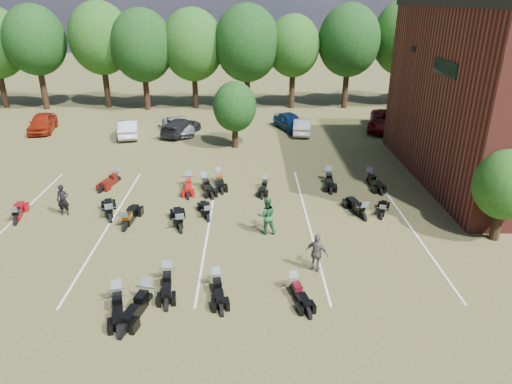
{
  "coord_description": "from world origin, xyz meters",
  "views": [
    {
      "loc": [
        -0.99,
        -17.66,
        10.45
      ],
      "look_at": [
        -0.62,
        4.0,
        1.2
      ],
      "focal_mm": 32.0,
      "sensor_mm": 36.0,
      "label": 1
    }
  ],
  "objects_px": {
    "car_4": "(290,122)",
    "person_grey": "(317,253)",
    "motorcycle_7": "(17,223)",
    "person_green": "(267,216)",
    "car_0": "(42,123)",
    "motorcycle_14": "(117,181)",
    "motorcycle_3": "(168,282)",
    "person_black": "(63,200)"
  },
  "relations": [
    {
      "from": "motorcycle_14",
      "to": "car_0",
      "type": "bearing_deg",
      "value": 145.21
    },
    {
      "from": "car_0",
      "to": "person_black",
      "type": "relative_size",
      "value": 2.69
    },
    {
      "from": "person_black",
      "to": "person_grey",
      "type": "relative_size",
      "value": 0.99
    },
    {
      "from": "car_0",
      "to": "person_green",
      "type": "bearing_deg",
      "value": -55.2
    },
    {
      "from": "motorcycle_14",
      "to": "person_black",
      "type": "bearing_deg",
      "value": -90.93
    },
    {
      "from": "person_black",
      "to": "motorcycle_3",
      "type": "bearing_deg",
      "value": -48.4
    },
    {
      "from": "car_4",
      "to": "person_grey",
      "type": "distance_m",
      "value": 21.94
    },
    {
      "from": "motorcycle_3",
      "to": "motorcycle_14",
      "type": "bearing_deg",
      "value": 107.13
    },
    {
      "from": "person_grey",
      "to": "motorcycle_3",
      "type": "height_order",
      "value": "person_grey"
    },
    {
      "from": "car_0",
      "to": "motorcycle_7",
      "type": "relative_size",
      "value": 1.9
    },
    {
      "from": "person_green",
      "to": "person_grey",
      "type": "bearing_deg",
      "value": 114.62
    },
    {
      "from": "person_green",
      "to": "person_grey",
      "type": "relative_size",
      "value": 1.12
    },
    {
      "from": "person_black",
      "to": "motorcycle_14",
      "type": "xyz_separation_m",
      "value": [
        1.48,
        4.66,
        -0.83
      ]
    },
    {
      "from": "motorcycle_7",
      "to": "person_green",
      "type": "bearing_deg",
      "value": 159.99
    },
    {
      "from": "person_black",
      "to": "person_green",
      "type": "relative_size",
      "value": 0.89
    },
    {
      "from": "car_4",
      "to": "person_grey",
      "type": "xyz_separation_m",
      "value": [
        -0.81,
        -21.93,
        0.12
      ]
    },
    {
      "from": "person_black",
      "to": "motorcycle_3",
      "type": "distance_m",
      "value": 8.93
    },
    {
      "from": "car_0",
      "to": "motorcycle_14",
      "type": "height_order",
      "value": "car_0"
    },
    {
      "from": "person_grey",
      "to": "car_0",
      "type": "bearing_deg",
      "value": -15.66
    },
    {
      "from": "motorcycle_3",
      "to": "motorcycle_14",
      "type": "distance_m",
      "value": 11.93
    },
    {
      "from": "car_0",
      "to": "person_grey",
      "type": "distance_m",
      "value": 29.66
    },
    {
      "from": "person_grey",
      "to": "car_4",
      "type": "bearing_deg",
      "value": -60.55
    },
    {
      "from": "motorcycle_7",
      "to": "car_4",
      "type": "bearing_deg",
      "value": -145.66
    },
    {
      "from": "person_green",
      "to": "motorcycle_14",
      "type": "relative_size",
      "value": 0.8
    },
    {
      "from": "car_0",
      "to": "person_green",
      "type": "distance_m",
      "value": 25.93
    },
    {
      "from": "car_0",
      "to": "motorcycle_14",
      "type": "distance_m",
      "value": 14.85
    },
    {
      "from": "person_black",
      "to": "car_4",
      "type": "bearing_deg",
      "value": 47.17
    },
    {
      "from": "motorcycle_3",
      "to": "car_0",
      "type": "bearing_deg",
      "value": 115.12
    },
    {
      "from": "car_4",
      "to": "motorcycle_3",
      "type": "relative_size",
      "value": 1.84
    },
    {
      "from": "motorcycle_3",
      "to": "motorcycle_7",
      "type": "bearing_deg",
      "value": 140.99
    },
    {
      "from": "person_black",
      "to": "person_grey",
      "type": "xyz_separation_m",
      "value": [
        12.37,
        -5.52,
        0.01
      ]
    },
    {
      "from": "car_4",
      "to": "motorcycle_7",
      "type": "height_order",
      "value": "car_4"
    },
    {
      "from": "car_0",
      "to": "car_4",
      "type": "distance_m",
      "value": 20.95
    },
    {
      "from": "person_black",
      "to": "person_grey",
      "type": "height_order",
      "value": "person_grey"
    },
    {
      "from": "person_grey",
      "to": "motorcycle_3",
      "type": "distance_m",
      "value": 6.11
    },
    {
      "from": "car_0",
      "to": "person_black",
      "type": "distance_m",
      "value": 18.02
    },
    {
      "from": "person_black",
      "to": "person_green",
      "type": "bearing_deg",
      "value": -15.94
    },
    {
      "from": "motorcycle_7",
      "to": "motorcycle_14",
      "type": "height_order",
      "value": "motorcycle_7"
    },
    {
      "from": "car_0",
      "to": "person_green",
      "type": "relative_size",
      "value": 2.38
    },
    {
      "from": "car_4",
      "to": "motorcycle_14",
      "type": "relative_size",
      "value": 1.8
    },
    {
      "from": "car_0",
      "to": "motorcycle_3",
      "type": "xyz_separation_m",
      "value": [
        14.13,
        -22.48,
        -0.76
      ]
    },
    {
      "from": "person_grey",
      "to": "motorcycle_14",
      "type": "relative_size",
      "value": 0.72
    }
  ]
}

